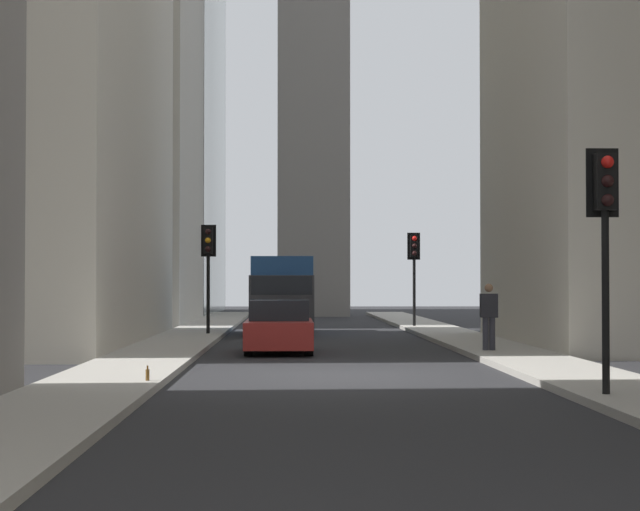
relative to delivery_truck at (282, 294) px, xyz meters
name	(u,v)px	position (x,y,z in m)	size (l,w,h in m)	color
ground_plane	(344,375)	(-19.06, -1.40, -1.46)	(135.00, 135.00, 0.00)	#262628
sidewalk_right	(123,372)	(-19.06, 3.10, -1.39)	(90.00, 2.20, 0.14)	#A8A399
sidewalk_left	(562,371)	(-19.06, -5.90, -1.39)	(90.00, 2.20, 0.14)	#A8A399
church_spire	(313,2)	(22.77, -1.60, 16.47)	(4.42, 4.42, 34.43)	gray
delivery_truck	(282,294)	(0.00, 0.00, 0.00)	(6.46, 2.25, 2.84)	#285699
sedan_red	(279,328)	(-11.58, 0.00, -0.80)	(4.30, 1.78, 1.42)	maroon
traffic_light_foreground	(605,212)	(-24.64, -5.27, 1.54)	(0.43, 0.52, 3.89)	black
traffic_light_midblock	(208,253)	(-2.89, 2.53, 1.43)	(0.43, 0.52, 3.75)	black
traffic_light_far_junction	(414,257)	(3.95, -5.32, 1.46)	(0.43, 0.52, 3.78)	black
pedestrian	(489,314)	(-12.92, -5.44, -0.38)	(0.26, 0.44, 1.72)	#33333D
discarded_bottle	(147,374)	(-21.97, 2.25, -1.21)	(0.07, 0.07, 0.27)	brown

